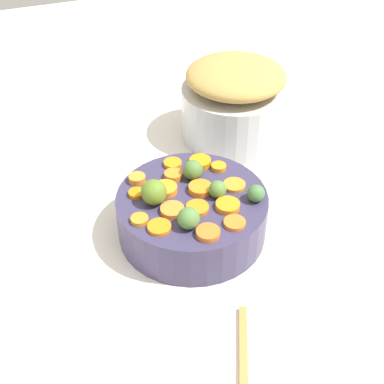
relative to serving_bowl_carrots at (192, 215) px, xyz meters
name	(u,v)px	position (x,y,z in m)	size (l,w,h in m)	color
tabletop	(171,238)	(0.01, 0.04, -0.05)	(2.40, 2.40, 0.02)	silver
serving_bowl_carrots	(192,215)	(0.00, 0.00, 0.00)	(0.25, 0.25, 0.08)	#383353
metal_pot	(234,113)	(0.25, -0.19, 0.02)	(0.22, 0.22, 0.11)	#B9BBC0
stuffing_mound	(236,76)	(0.25, -0.19, 0.10)	(0.20, 0.20, 0.06)	#B38E49
carrot_slice_0	(136,193)	(0.04, 0.08, 0.04)	(0.03, 0.03, 0.01)	orange
carrot_slice_1	(197,208)	(-0.03, 0.00, 0.04)	(0.04, 0.04, 0.01)	orange
carrot_slice_2	(200,162)	(0.08, -0.05, 0.04)	(0.04, 0.04, 0.01)	orange
carrot_slice_3	(173,163)	(0.09, 0.00, 0.04)	(0.03, 0.03, 0.01)	orange
carrot_slice_4	(234,185)	(0.00, -0.08, 0.04)	(0.04, 0.04, 0.01)	orange
carrot_slice_5	(200,188)	(0.01, -0.02, 0.04)	(0.04, 0.04, 0.01)	orange
carrot_slice_6	(228,205)	(-0.05, -0.04, 0.04)	(0.04, 0.04, 0.01)	orange
carrot_slice_7	(172,210)	(-0.02, 0.04, 0.04)	(0.04, 0.04, 0.01)	orange
carrot_slice_8	(219,167)	(0.05, -0.07, 0.04)	(0.03, 0.03, 0.01)	orange
carrot_slice_9	(235,223)	(-0.09, -0.04, 0.04)	(0.03, 0.03, 0.01)	orange
carrot_slice_10	(140,219)	(-0.03, 0.10, 0.04)	(0.03, 0.03, 0.01)	orange
carrot_slice_11	(173,175)	(0.06, 0.01, 0.04)	(0.03, 0.03, 0.01)	orange
carrot_slice_12	(208,233)	(-0.09, 0.01, 0.04)	(0.04, 0.04, 0.01)	orange
carrot_slice_13	(167,189)	(0.03, 0.03, 0.04)	(0.04, 0.04, 0.01)	orange
carrot_slice_14	(159,227)	(-0.05, 0.07, 0.04)	(0.04, 0.04, 0.01)	orange
carrot_slice_15	(137,179)	(0.07, 0.07, 0.04)	(0.03, 0.03, 0.01)	orange
brussels_sprout_0	(189,218)	(-0.06, 0.03, 0.06)	(0.03, 0.03, 0.03)	#4E7939
brussels_sprout_1	(154,193)	(0.01, 0.06, 0.06)	(0.04, 0.04, 0.04)	#597924
brussels_sprout_2	(193,170)	(0.05, -0.02, 0.06)	(0.03, 0.03, 0.03)	#4A7332
brussels_sprout_3	(256,193)	(-0.05, -0.09, 0.05)	(0.03, 0.03, 0.03)	#42713B
brussels_sprout_4	(218,189)	(-0.01, -0.04, 0.05)	(0.03, 0.03, 0.03)	#507935
casserole_dish	(18,296)	(-0.08, 0.29, 0.01)	(0.20, 0.20, 0.10)	white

